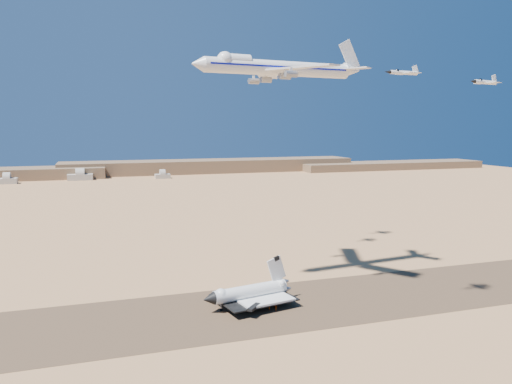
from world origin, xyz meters
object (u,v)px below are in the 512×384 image
object	(u,v)px
crew_a	(269,308)
crew_b	(276,309)
chase_jet_f	(313,72)
chase_jet_e	(293,71)
carrier_747	(274,68)
chase_jet_a	(403,72)
shuttle	(249,293)
crew_c	(276,307)
chase_jet_b	(485,82)

from	to	relation	value
crew_a	crew_b	size ratio (longest dim) A/B	0.89
crew_a	chase_jet_f	size ratio (longest dim) A/B	0.10
chase_jet_f	chase_jet_e	bearing A→B (deg)	-140.62
carrier_747	chase_jet_a	bearing A→B (deg)	-63.79
shuttle	crew_a	distance (m)	9.59
carrier_747	crew_a	xyz separation A→B (m)	(-12.62, -30.69, -89.46)
carrier_747	chase_jet_a	size ratio (longest dim) A/B	5.44
crew_a	crew_c	distance (m)	2.49
carrier_747	crew_c	size ratio (longest dim) A/B	42.83
chase_jet_f	carrier_747	bearing A→B (deg)	-128.00
shuttle	chase_jet_b	distance (m)	110.33
chase_jet_e	crew_a	bearing A→B (deg)	-130.61
shuttle	chase_jet_b	world-z (taller)	chase_jet_b
carrier_747	crew_b	size ratio (longest dim) A/B	42.40
crew_c	chase_jet_b	xyz separation A→B (m)	(63.67, -27.03, 80.41)
shuttle	chase_jet_a	world-z (taller)	chase_jet_a
shuttle	chase_jet_e	xyz separation A→B (m)	(43.60, 66.86, 89.30)
carrier_747	chase_jet_a	world-z (taller)	carrier_747
shuttle	crew_c	xyz separation A→B (m)	(8.07, -7.00, -3.81)
chase_jet_b	chase_jet_e	xyz separation A→B (m)	(-28.13, 100.89, 12.69)
crew_c	chase_jet_a	bearing A→B (deg)	-165.64
chase_jet_b	chase_jet_e	bearing A→B (deg)	90.73
carrier_747	crew_a	size ratio (longest dim) A/B	47.39
crew_a	chase_jet_e	bearing A→B (deg)	-45.95
crew_c	chase_jet_b	size ratio (longest dim) A/B	0.13
crew_a	crew_c	world-z (taller)	crew_c
carrier_747	crew_c	distance (m)	95.12
crew_b	crew_c	xyz separation A→B (m)	(0.40, 1.36, -0.01)
crew_b	chase_jet_b	world-z (taller)	chase_jet_b
chase_jet_a	crew_a	bearing A→B (deg)	154.42
crew_b	crew_a	bearing A→B (deg)	45.54
shuttle	carrier_747	size ratio (longest dim) A/B	0.47
crew_c	carrier_747	bearing A→B (deg)	-72.90
crew_b	crew_c	world-z (taller)	crew_b
chase_jet_a	chase_jet_e	size ratio (longest dim) A/B	0.99
shuttle	crew_b	xyz separation A→B (m)	(7.66, -8.36, -3.80)
chase_jet_f	shuttle	bearing A→B (deg)	-128.20
chase_jet_e	chase_jet_f	size ratio (longest dim) A/B	0.86
crew_c	chase_jet_f	distance (m)	140.90
crew_a	chase_jet_e	distance (m)	124.69
carrier_747	chase_jet_f	size ratio (longest dim) A/B	4.63
shuttle	carrier_747	world-z (taller)	carrier_747
crew_a	chase_jet_a	world-z (taller)	chase_jet_a
carrier_747	crew_a	world-z (taller)	carrier_747
chase_jet_a	chase_jet_e	world-z (taller)	chase_jet_e
chase_jet_b	carrier_747	bearing A→B (deg)	117.86
crew_b	chase_jet_f	size ratio (longest dim) A/B	0.11
chase_jet_b	chase_jet_f	size ratio (longest dim) A/B	0.85
chase_jet_a	chase_jet_e	distance (m)	89.70
shuttle	chase_jet_e	bearing A→B (deg)	45.44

